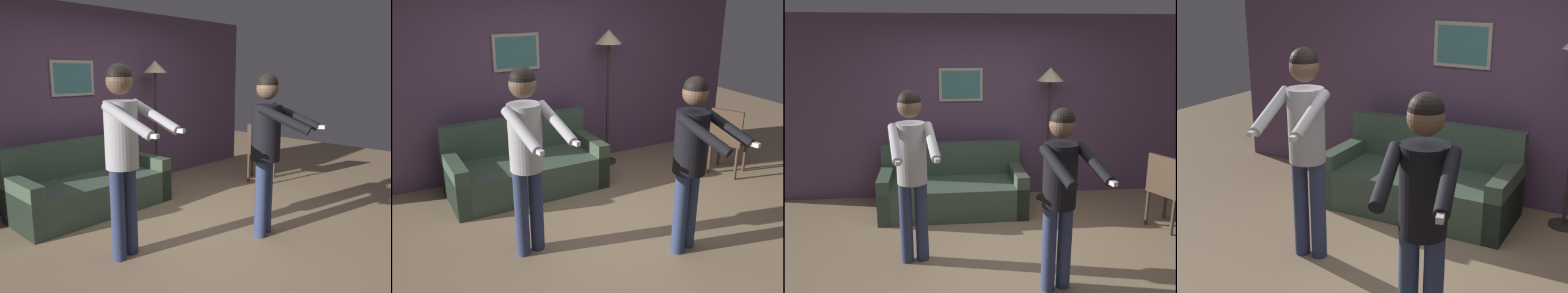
% 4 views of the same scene
% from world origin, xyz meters
% --- Properties ---
extents(ground_plane, '(12.00, 12.00, 0.00)m').
position_xyz_m(ground_plane, '(0.00, 0.00, 0.00)').
color(ground_plane, '#A08463').
extents(back_wall_assembly, '(6.40, 0.09, 2.60)m').
position_xyz_m(back_wall_assembly, '(-0.00, 2.08, 1.30)').
color(back_wall_assembly, '#5E4464').
rests_on(back_wall_assembly, ground_plane).
extents(couch, '(1.91, 0.87, 0.87)m').
position_xyz_m(couch, '(-0.46, 1.47, 0.28)').
color(couch, '#425646').
rests_on(couch, ground_plane).
extents(torchiere_lamp, '(0.36, 0.36, 1.89)m').
position_xyz_m(torchiere_lamp, '(0.91, 1.79, 1.60)').
color(torchiere_lamp, '#332D28').
rests_on(torchiere_lamp, ground_plane).
extents(person_standing_left, '(0.51, 0.74, 1.80)m').
position_xyz_m(person_standing_left, '(-0.89, 0.12, 1.10)').
color(person_standing_left, navy).
rests_on(person_standing_left, ground_plane).
extents(person_standing_right, '(0.54, 0.68, 1.70)m').
position_xyz_m(person_standing_right, '(0.44, -0.53, 1.03)').
color(person_standing_right, navy).
rests_on(person_standing_right, ground_plane).
extents(dining_chair_distant, '(0.56, 0.56, 0.93)m').
position_xyz_m(dining_chair_distant, '(2.10, 0.65, 0.53)').
color(dining_chair_distant, '#4C3828').
rests_on(dining_chair_distant, ground_plane).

